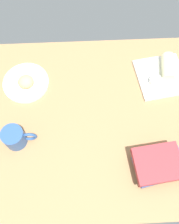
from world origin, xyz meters
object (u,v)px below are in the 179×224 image
at_px(scone_pastry, 26,82).
at_px(sauce_cup, 156,81).
at_px(book_stack, 158,164).
at_px(square_plate, 161,77).
at_px(round_plate, 26,83).
at_px(coffee_mug, 15,137).
at_px(breakfast_wrap, 168,67).

relative_size(scone_pastry, sauce_cup, 1.26).
xyz_separation_m(scone_pastry, book_stack, (0.56, -0.42, 0.00)).
xyz_separation_m(square_plate, sauce_cup, (-0.04, -0.04, 0.02)).
relative_size(round_plate, square_plate, 0.97).
xyz_separation_m(round_plate, coffee_mug, (-0.02, -0.29, 0.04)).
xyz_separation_m(round_plate, scone_pastry, (0.01, -0.02, 0.03)).
bearing_deg(round_plate, square_plate, 0.33).
bearing_deg(book_stack, square_plate, 78.42).
distance_m(round_plate, breakfast_wrap, 0.69).
height_order(scone_pastry, coffee_mug, coffee_mug).
relative_size(scone_pastry, breakfast_wrap, 0.56).
bearing_deg(sauce_cup, breakfast_wrap, 44.26).
xyz_separation_m(sauce_cup, coffee_mug, (-0.65, -0.26, 0.02)).
distance_m(round_plate, scone_pastry, 0.04).
relative_size(breakfast_wrap, book_stack, 0.58).
height_order(scone_pastry, square_plate, scone_pastry).
bearing_deg(book_stack, round_plate, 142.75).
bearing_deg(coffee_mug, breakfast_wrap, 24.56).
bearing_deg(sauce_cup, scone_pastry, 178.49).
distance_m(scone_pastry, breakfast_wrap, 0.69).
bearing_deg(scone_pastry, round_plate, 117.00).
bearing_deg(round_plate, scone_pastry, -63.00).
bearing_deg(scone_pastry, square_plate, 1.72).
height_order(square_plate, coffee_mug, coffee_mug).
height_order(square_plate, breakfast_wrap, breakfast_wrap).
bearing_deg(sauce_cup, coffee_mug, -158.00).
bearing_deg(round_plate, coffee_mug, -94.09).
relative_size(square_plate, book_stack, 1.00).
relative_size(round_plate, sauce_cup, 3.70).
bearing_deg(breakfast_wrap, square_plate, 52.44).
distance_m(scone_pastry, coffee_mug, 0.28).
xyz_separation_m(book_stack, coffee_mug, (-0.59, 0.14, 0.01)).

